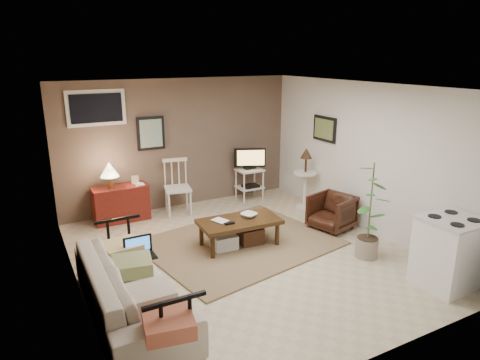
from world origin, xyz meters
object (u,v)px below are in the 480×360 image
coffee_table (239,231)px  stove (449,252)px  side_table (306,171)px  sofa (130,279)px  red_console (120,200)px  potted_plant (370,207)px  armchair (332,211)px  spindle_chair (178,189)px  tv_stand (250,173)px

coffee_table → stove: bearing=-51.5°
side_table → stove: side_table is taller
sofa → side_table: 4.25m
coffee_table → red_console: (-1.32, 1.93, 0.12)m
coffee_table → potted_plant: size_ratio=0.87×
coffee_table → sofa: size_ratio=0.56×
side_table → armchair: side_table is taller
spindle_chair → side_table: side_table is taller
sofa → tv_stand: (3.11, 2.84, 0.12)m
coffee_table → potted_plant: potted_plant is taller
sofa → armchair: (3.56, 0.86, -0.11)m
armchair → potted_plant: 1.15m
coffee_table → spindle_chair: size_ratio=1.25×
tv_stand → stove: bearing=-82.6°
side_table → stove: 3.17m
sofa → potted_plant: 3.36m
sofa → red_console: bearing=-10.9°
side_table → potted_plant: bearing=-102.0°
red_console → tv_stand: size_ratio=1.03×
side_table → armchair: size_ratio=1.80×
side_table → armchair: 1.15m
sofa → red_console: (0.56, 2.91, -0.06)m
spindle_chair → tv_stand: (1.54, 0.06, 0.09)m
sofa → armchair: bearing=-76.4°
side_table → stove: bearing=-92.5°
red_console → stove: (3.09, -4.15, 0.08)m
red_console → potted_plant: (2.78, -3.09, 0.38)m
sofa → stove: stove is taller
stove → side_table: bearing=87.5°
tv_stand → side_table: 1.15m
sofa → armchair: sofa is taller
spindle_chair → tv_stand: size_ratio=0.95×
spindle_chair → stove: bearing=-62.8°
coffee_table → tv_stand: 2.25m
spindle_chair → stove: spindle_chair is taller
red_console → potted_plant: size_ratio=0.76×
armchair → coffee_table: bearing=-109.0°
red_console → armchair: red_console is taller
coffee_table → sofa: 2.13m
coffee_table → stove: (1.77, -2.23, 0.20)m
side_table → potted_plant: 2.15m
tv_stand → armchair: tv_stand is taller
red_console → armchair: (3.00, -2.05, -0.05)m
red_console → tv_stand: (2.55, -0.07, 0.18)m
armchair → stove: (0.09, -2.10, 0.13)m
tv_stand → armchair: bearing=-77.3°
stove → spindle_chair: bearing=117.2°
spindle_chair → side_table: bearing=-21.4°
tv_stand → stove: tv_stand is taller
spindle_chair → armchair: 2.77m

